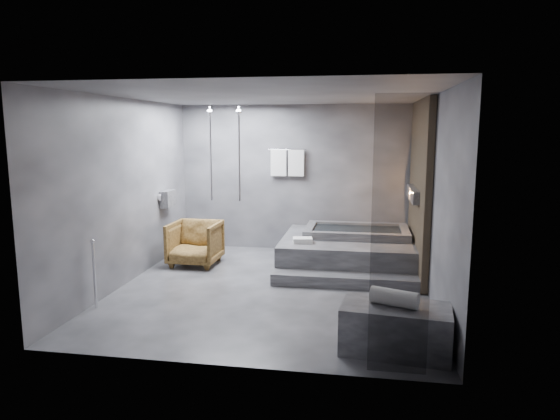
# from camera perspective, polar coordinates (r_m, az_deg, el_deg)

# --- Properties ---
(room) EXTENTS (5.00, 5.04, 2.82)m
(room) POSITION_cam_1_polar(r_m,az_deg,el_deg) (7.33, 2.48, 4.48)
(room) COLOR #303032
(room) RESTS_ON ground
(tub_deck) EXTENTS (2.20, 2.00, 0.50)m
(tub_deck) POSITION_cam_1_polar(r_m,az_deg,el_deg) (8.72, 7.69, -4.71)
(tub_deck) COLOR #353538
(tub_deck) RESTS_ON ground
(tub_step) EXTENTS (2.20, 0.36, 0.18)m
(tub_step) POSITION_cam_1_polar(r_m,az_deg,el_deg) (7.62, 7.36, -8.00)
(tub_step) COLOR #353538
(tub_step) RESTS_ON ground
(concrete_bench) EXTENTS (1.19, 0.75, 0.51)m
(concrete_bench) POSITION_cam_1_polar(r_m,az_deg,el_deg) (5.55, 13.06, -13.08)
(concrete_bench) COLOR #323234
(concrete_bench) RESTS_ON ground
(driftwood_chair) EXTENTS (0.83, 0.86, 0.76)m
(driftwood_chair) POSITION_cam_1_polar(r_m,az_deg,el_deg) (8.80, -9.68, -3.74)
(driftwood_chair) COLOR #3F290F
(driftwood_chair) RESTS_ON ground
(rolled_towel) EXTENTS (0.53, 0.34, 0.18)m
(rolled_towel) POSITION_cam_1_polar(r_m,az_deg,el_deg) (5.42, 12.93, -9.74)
(rolled_towel) COLOR white
(rolled_towel) RESTS_ON concrete_bench
(deck_towel) EXTENTS (0.35, 0.28, 0.08)m
(deck_towel) POSITION_cam_1_polar(r_m,az_deg,el_deg) (8.17, 2.60, -3.47)
(deck_towel) COLOR white
(deck_towel) RESTS_ON tub_deck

